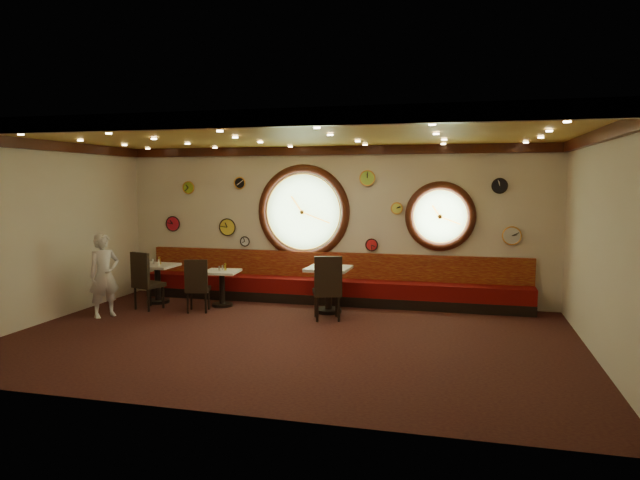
{
  "coord_description": "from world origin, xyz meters",
  "views": [
    {
      "loc": [
        2.65,
        -8.45,
        2.47
      ],
      "look_at": [
        0.31,
        0.8,
        1.5
      ],
      "focal_mm": 32.0,
      "sensor_mm": 36.0,
      "label": 1
    }
  ],
  "objects": [
    {
      "name": "table_b",
      "position": [
        -1.99,
        1.93,
        0.45
      ],
      "size": [
        0.72,
        0.72,
        0.72
      ],
      "color": "black",
      "rests_on": "floor"
    },
    {
      "name": "wall_clock_1",
      "position": [
        3.55,
        2.96,
        1.45
      ],
      "size": [
        0.34,
        0.03,
        0.34
      ],
      "primitive_type": "cylinder",
      "rotation": [
        1.57,
        0.0,
        0.0
      ],
      "color": "silver",
      "rests_on": "wall_back"
    },
    {
      "name": "wall_clock_2",
      "position": [
        0.75,
        2.96,
        2.55
      ],
      "size": [
        0.3,
        0.03,
        0.3
      ],
      "primitive_type": "cylinder",
      "rotation": [
        1.57,
        0.0,
        0.0
      ],
      "color": "#9FD342",
      "rests_on": "wall_back"
    },
    {
      "name": "porthole_right_frame",
      "position": [
        2.2,
        2.98,
        1.8
      ],
      "size": [
        1.38,
        0.18,
        1.38
      ],
      "primitive_type": "torus",
      "rotation": [
        1.57,
        0.0,
        0.0
      ],
      "color": "black",
      "rests_on": "wall_back"
    },
    {
      "name": "wall_front",
      "position": [
        0.0,
        -3.0,
        1.6
      ],
      "size": [
        9.0,
        0.02,
        3.2
      ],
      "primitive_type": "cube",
      "color": "beige",
      "rests_on": "floor"
    },
    {
      "name": "condiment_c_pepper",
      "position": [
        0.28,
        1.88,
        0.91
      ],
      "size": [
        0.03,
        0.03,
        0.09
      ],
      "primitive_type": "cylinder",
      "color": "silver",
      "rests_on": "table_c"
    },
    {
      "name": "floor",
      "position": [
        0.0,
        0.0,
        0.0
      ],
      "size": [
        9.0,
        6.0,
        0.0
      ],
      "primitive_type": "cube",
      "color": "black",
      "rests_on": "ground"
    },
    {
      "name": "wall_left",
      "position": [
        -4.5,
        0.0,
        1.6
      ],
      "size": [
        0.02,
        6.0,
        3.2
      ],
      "primitive_type": "cube",
      "color": "beige",
      "rests_on": "floor"
    },
    {
      "name": "wall_clock_7",
      "position": [
        3.3,
        2.96,
        2.4
      ],
      "size": [
        0.28,
        0.03,
        0.28
      ],
      "primitive_type": "cylinder",
      "rotation": [
        1.57,
        0.0,
        0.0
      ],
      "color": "black",
      "rests_on": "wall_back"
    },
    {
      "name": "porthole_left_ring",
      "position": [
        -0.6,
        2.95,
        1.85
      ],
      "size": [
        1.61,
        0.03,
        1.61
      ],
      "primitive_type": "torus",
      "rotation": [
        1.57,
        0.0,
        0.0
      ],
      "color": "gold",
      "rests_on": "wall_back"
    },
    {
      "name": "condiment_a_pepper",
      "position": [
        -3.37,
        1.9,
        0.85
      ],
      "size": [
        0.04,
        0.04,
        0.11
      ],
      "primitive_type": "cylinder",
      "color": "silver",
      "rests_on": "table_a"
    },
    {
      "name": "molding_left",
      "position": [
        -4.45,
        0.0,
        3.11
      ],
      "size": [
        0.1,
        6.0,
        0.18
      ],
      "primitive_type": "cube",
      "color": "black",
      "rests_on": "wall_back"
    },
    {
      "name": "condiment_c_bottle",
      "position": [
        0.3,
        2.03,
        0.96
      ],
      "size": [
        0.06,
        0.06,
        0.18
      ],
      "primitive_type": "cylinder",
      "color": "gold",
      "rests_on": "table_c"
    },
    {
      "name": "porthole_left_glass",
      "position": [
        -0.6,
        3.0,
        1.85
      ],
      "size": [
        1.66,
        0.02,
        1.66
      ],
      "primitive_type": "cylinder",
      "rotation": [
        1.57,
        0.0,
        0.0
      ],
      "color": "#88B56C",
      "rests_on": "wall_back"
    },
    {
      "name": "chair_b",
      "position": [
        -2.22,
        1.3,
        0.59
      ],
      "size": [
        0.53,
        0.53,
        0.63
      ],
      "rotation": [
        0.0,
        0.0,
        0.28
      ],
      "color": "black",
      "rests_on": "floor"
    },
    {
      "name": "wall_back",
      "position": [
        0.0,
        3.0,
        1.6
      ],
      "size": [
        9.0,
        0.02,
        3.2
      ],
      "primitive_type": "cube",
      "color": "beige",
      "rests_on": "floor"
    },
    {
      "name": "wall_clock_9",
      "position": [
        0.85,
        2.96,
        1.2
      ],
      "size": [
        0.24,
        0.03,
        0.24
      ],
      "primitive_type": "cylinder",
      "rotation": [
        1.57,
        0.0,
        0.0
      ],
      "color": "red",
      "rests_on": "wall_back"
    },
    {
      "name": "table_c",
      "position": [
        0.19,
        1.93,
        0.55
      ],
      "size": [
        0.81,
        0.81,
        0.87
      ],
      "color": "black",
      "rests_on": "floor"
    },
    {
      "name": "wall_clock_4",
      "position": [
        -2.3,
        2.96,
        1.5
      ],
      "size": [
        0.36,
        0.03,
        0.36
      ],
      "primitive_type": "cylinder",
      "rotation": [
        1.57,
        0.0,
        0.0
      ],
      "color": "yellow",
      "rests_on": "wall_back"
    },
    {
      "name": "molding_right",
      "position": [
        4.45,
        0.0,
        3.11
      ],
      "size": [
        0.1,
        6.0,
        0.18
      ],
      "primitive_type": "cube",
      "color": "black",
      "rests_on": "wall_back"
    },
    {
      "name": "chair_a",
      "position": [
        -3.31,
        1.26,
        0.65
      ],
      "size": [
        0.59,
        0.59,
        0.7
      ],
      "rotation": [
        0.0,
        0.0,
        -0.31
      ],
      "color": "black",
      "rests_on": "floor"
    },
    {
      "name": "wall_right",
      "position": [
        4.5,
        0.0,
        1.6
      ],
      "size": [
        0.02,
        6.0,
        3.2
      ],
      "primitive_type": "cube",
      "color": "beige",
      "rests_on": "floor"
    },
    {
      "name": "condiment_b_pepper",
      "position": [
        -2.02,
        1.87,
        0.77
      ],
      "size": [
        0.04,
        0.04,
        0.1
      ],
      "primitive_type": "cylinder",
      "color": "silver",
      "rests_on": "table_b"
    },
    {
      "name": "wall_clock_0",
      "position": [
        1.35,
        2.96,
        1.95
      ],
      "size": [
        0.22,
        0.03,
        0.22
      ],
      "primitive_type": "cylinder",
      "rotation": [
        1.57,
        0.0,
        0.0
      ],
      "color": "#E0E64C",
      "rests_on": "wall_back"
    },
    {
      "name": "table_a",
      "position": [
        -3.41,
        1.91,
        0.5
      ],
      "size": [
        0.73,
        0.73,
        0.79
      ],
      "color": "black",
      "rests_on": "floor"
    },
    {
      "name": "chair_c",
      "position": [
        0.33,
        1.28,
        0.67
      ],
      "size": [
        0.62,
        0.62,
        0.73
      ],
      "rotation": [
        0.0,
        0.0,
        0.33
      ],
      "color": "black",
      "rests_on": "floor"
    },
    {
      "name": "condiment_b_salt",
      "position": [
        -2.02,
        2.03,
        0.77
      ],
      "size": [
        0.03,
        0.03,
        0.1
      ],
      "primitive_type": "cylinder",
      "color": "silver",
      "rests_on": "table_b"
    },
    {
      "name": "banquette_base",
      "position": [
        0.0,
        2.72,
        0.1
      ],
      "size": [
        8.0,
        0.55,
        0.2
      ],
      "primitive_type": "cube",
      "color": "black",
      "rests_on": "floor"
    },
    {
      "name": "wall_clock_8",
      "position": [
        -3.6,
        2.96,
        1.55
      ],
      "size": [
        0.32,
        0.03,
        0.32
      ],
      "primitive_type": "cylinder",
      "rotation": [
        1.57,
        0.0,
        0.0
      ],
      "color": "red",
      "rests_on": "wall_back"
    },
    {
      "name": "porthole_right_ring",
      "position": [
        2.2,
        2.95,
        1.8
      ],
      "size": [
        1.09,
        0.03,
        1.09
      ],
      "primitive_type": "torus",
      "rotation": [
        1.57,
        0.0,
        0.0
      ],
      "color": "gold",
      "rests_on": "wall_back"
    },
    {
      "name": "ceiling",
      "position": [
        0.0,
        0.0,
        3.2
      ],
      "size": [
        9.0,
        6.0,
        0.02
      ],
      "primitive_type": "cube",
      "color": "#B08C31",
      "rests_on": "wall_back"
    },
    {
      "name": "wall_clock_6",
      "position": [
        -3.2,
        2.96,
        2.35
      ],
      "size": [
        0.26,
        0.03,
        0.26
      ],
      "primitive_type": "cylinder",
      "rotation": [
        1.57,
        0.0,
        0.0
      ],
      "color": "#8BAC22",
      "rests_on": "wall_back"
    },
    {
      "name": "banquette_seat",
      "position": [
        0.0,
        2.72,
        0.35
      ],
      "size": [
        8.0,
        0.55,
        0.3
      ],
      "primitive_type": "cube",
      "color": "#540707",
      "rests_on": "banquette_base"
    },
    {
      "name": "condiment_a_salt",
      "position": [
        -3.54,
        1.98,
        0.84
      ],
      "size": [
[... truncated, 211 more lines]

